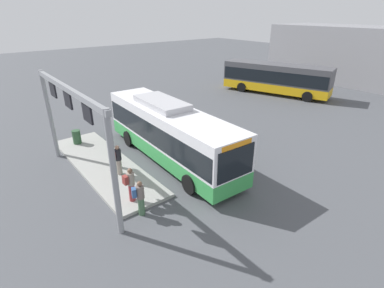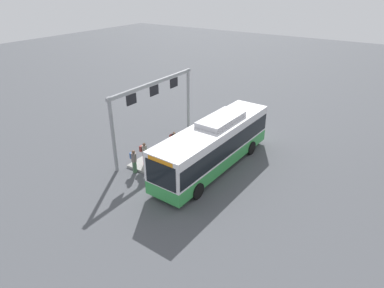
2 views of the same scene
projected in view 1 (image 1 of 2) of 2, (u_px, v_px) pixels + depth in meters
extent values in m
plane|color=#4C4F54|center=(171.00, 159.00, 17.66)|extent=(120.00, 120.00, 0.00)
cube|color=#9E9E99|center=(104.00, 165.00, 16.77)|extent=(10.00, 2.80, 0.16)
cube|color=green|center=(170.00, 147.00, 17.33)|extent=(10.94, 2.93, 0.85)
cube|color=white|center=(170.00, 125.00, 16.76)|extent=(10.94, 2.93, 1.90)
cube|color=black|center=(170.00, 128.00, 16.84)|extent=(10.73, 2.96, 1.20)
cube|color=black|center=(236.00, 163.00, 12.80)|extent=(0.12, 2.12, 1.50)
cube|color=#B7B7BC|center=(162.00, 103.00, 16.89)|extent=(3.86, 1.90, 0.36)
cube|color=orange|center=(236.00, 145.00, 12.50)|extent=(0.19, 1.75, 0.28)
cylinder|color=black|center=(227.00, 170.00, 15.43)|extent=(1.01, 0.34, 1.00)
cylinder|color=black|center=(190.00, 184.00, 14.14)|extent=(1.01, 0.34, 1.00)
cylinder|color=black|center=(160.00, 130.00, 20.46)|extent=(1.01, 0.34, 1.00)
cylinder|color=black|center=(129.00, 138.00, 19.17)|extent=(1.01, 0.34, 1.00)
cube|color=#EAAD14|center=(275.00, 86.00, 31.02)|extent=(11.16, 5.77, 0.85)
cube|color=#4C4C51|center=(277.00, 73.00, 30.45)|extent=(11.16, 5.77, 1.90)
cube|color=black|center=(276.00, 75.00, 30.53)|extent=(10.97, 5.74, 1.20)
cylinder|color=black|center=(313.00, 91.00, 30.21)|extent=(1.04, 0.60, 1.00)
cylinder|color=black|center=(307.00, 97.00, 28.39)|extent=(1.04, 0.60, 1.00)
cylinder|color=black|center=(251.00, 83.00, 33.68)|extent=(1.04, 0.60, 1.00)
cylinder|color=black|center=(242.00, 87.00, 31.87)|extent=(1.04, 0.60, 1.00)
cylinder|color=maroon|center=(132.00, 192.00, 13.35)|extent=(0.29, 0.29, 0.85)
cylinder|color=gray|center=(131.00, 179.00, 13.05)|extent=(0.35, 0.35, 0.60)
sphere|color=brown|center=(130.00, 171.00, 12.88)|extent=(0.22, 0.22, 0.22)
cube|color=maroon|center=(125.00, 180.00, 12.88)|extent=(0.29, 0.19, 0.40)
cylinder|color=#476B4C|center=(141.00, 206.00, 12.68)|extent=(0.36, 0.36, 0.85)
cylinder|color=slate|center=(140.00, 192.00, 12.37)|extent=(0.44, 0.44, 0.60)
sphere|color=brown|center=(139.00, 184.00, 12.20)|extent=(0.22, 0.22, 0.22)
cube|color=#335993|center=(134.00, 193.00, 12.29)|extent=(0.32, 0.26, 0.40)
cylinder|color=gray|center=(119.00, 167.00, 15.52)|extent=(0.30, 0.30, 0.85)
cylinder|color=black|center=(118.00, 155.00, 15.22)|extent=(0.36, 0.36, 0.60)
sphere|color=#9E755B|center=(117.00, 147.00, 15.05)|extent=(0.22, 0.22, 0.22)
cube|color=maroon|center=(113.00, 155.00, 15.07)|extent=(0.29, 0.20, 0.40)
cylinder|color=gray|center=(50.00, 116.00, 16.88)|extent=(0.24, 0.24, 5.20)
cylinder|color=gray|center=(114.00, 176.00, 10.75)|extent=(0.24, 0.24, 5.20)
cube|color=gray|center=(66.00, 88.00, 12.79)|extent=(9.00, 0.20, 0.24)
cube|color=black|center=(53.00, 90.00, 14.71)|extent=(0.90, 0.08, 0.70)
cube|color=black|center=(68.00, 100.00, 13.02)|extent=(0.90, 0.08, 0.70)
cube|color=black|center=(87.00, 114.00, 11.34)|extent=(0.90, 0.08, 0.70)
cylinder|color=#2D5133|center=(77.00, 137.00, 19.12)|extent=(0.52, 0.52, 0.90)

